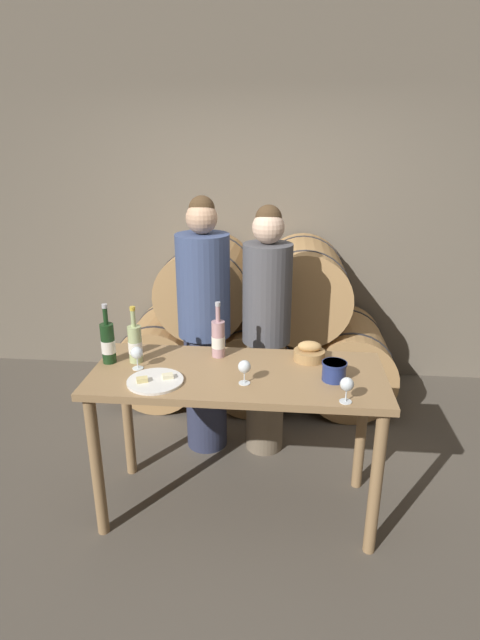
# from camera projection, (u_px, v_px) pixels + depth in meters

# --- Properties ---
(ground_plane) EXTENTS (10.00, 10.00, 0.00)m
(ground_plane) POSITION_uv_depth(u_px,v_px,m) (238.00, 506.00, 3.00)
(ground_plane) COLOR #564F44
(stone_wall_back) EXTENTS (10.00, 0.12, 3.20)m
(stone_wall_back) POSITION_uv_depth(u_px,v_px,m) (260.00, 198.00, 4.29)
(stone_wall_back) COLOR #706656
(stone_wall_back) RESTS_ON ground_plane
(barrel_stack) EXTENTS (2.23, 0.87, 1.33)m
(barrel_stack) POSITION_uv_depth(u_px,v_px,m) (255.00, 329.00, 4.11)
(barrel_stack) COLOR tan
(barrel_stack) RESTS_ON ground_plane
(tasting_table) EXTENTS (1.58, 0.66, 0.90)m
(tasting_table) POSITION_uv_depth(u_px,v_px,m) (238.00, 394.00, 2.73)
(tasting_table) COLOR #99754C
(tasting_table) RESTS_ON ground_plane
(person_left) EXTENTS (0.35, 0.35, 1.76)m
(person_left) POSITION_uv_depth(u_px,v_px,m) (204.00, 328.00, 3.32)
(person_left) COLOR #2D334C
(person_left) RESTS_ON ground_plane
(person_right) EXTENTS (0.32, 0.32, 1.70)m
(person_right) POSITION_uv_depth(u_px,v_px,m) (266.00, 332.00, 3.29)
(person_right) COLOR #756651
(person_right) RESTS_ON ground_plane
(wine_bottle_red) EXTENTS (0.08, 0.08, 0.34)m
(wine_bottle_red) POSITION_uv_depth(u_px,v_px,m) (108.00, 343.00, 2.76)
(wine_bottle_red) COLOR #193819
(wine_bottle_red) RESTS_ON tasting_table
(wine_bottle_white) EXTENTS (0.08, 0.08, 0.33)m
(wine_bottle_white) POSITION_uv_depth(u_px,v_px,m) (135.00, 344.00, 2.77)
(wine_bottle_white) COLOR #ADBC7F
(wine_bottle_white) RESTS_ON tasting_table
(wine_bottle_rose) EXTENTS (0.08, 0.08, 0.33)m
(wine_bottle_rose) POSITION_uv_depth(u_px,v_px,m) (218.00, 338.00, 2.85)
(wine_bottle_rose) COLOR #BC8E93
(wine_bottle_rose) RESTS_ON tasting_table
(blue_crock) EXTENTS (0.13, 0.13, 0.10)m
(blue_crock) POSITION_uv_depth(u_px,v_px,m) (334.00, 370.00, 2.58)
(blue_crock) COLOR navy
(blue_crock) RESTS_ON tasting_table
(bread_basket) EXTENTS (0.18, 0.18, 0.11)m
(bread_basket) POSITION_uv_depth(u_px,v_px,m) (309.00, 353.00, 2.82)
(bread_basket) COLOR #A87F4C
(bread_basket) RESTS_ON tasting_table
(cheese_plate) EXTENTS (0.29, 0.29, 0.04)m
(cheese_plate) POSITION_uv_depth(u_px,v_px,m) (155.00, 381.00, 2.57)
(cheese_plate) COLOR white
(cheese_plate) RESTS_ON tasting_table
(wine_glass_far_left) EXTENTS (0.07, 0.07, 0.13)m
(wine_glass_far_left) POSITION_uv_depth(u_px,v_px,m) (137.00, 353.00, 2.69)
(wine_glass_far_left) COLOR white
(wine_glass_far_left) RESTS_ON tasting_table
(wine_glass_left) EXTENTS (0.07, 0.07, 0.13)m
(wine_glass_left) POSITION_uv_depth(u_px,v_px,m) (244.00, 367.00, 2.53)
(wine_glass_left) COLOR white
(wine_glass_left) RESTS_ON tasting_table
(wine_glass_center) EXTENTS (0.07, 0.07, 0.13)m
(wine_glass_center) POSITION_uv_depth(u_px,v_px,m) (347.00, 385.00, 2.35)
(wine_glass_center) COLOR white
(wine_glass_center) RESTS_ON tasting_table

